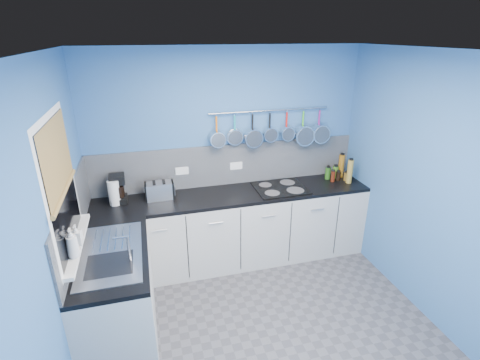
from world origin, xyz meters
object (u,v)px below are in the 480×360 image
paper_towel (114,193)px  hob (280,188)px  toaster (160,191)px  coffee_maker (118,189)px  canister (172,191)px  soap_bottle_a (72,243)px  soap_bottle_b (76,235)px

paper_towel → hob: bearing=-2.2°
paper_towel → hob: (1.87, -0.07, -0.13)m
paper_towel → toaster: paper_towel is taller
coffee_maker → canister: bearing=-0.1°
soap_bottle_a → hob: bearing=27.9°
paper_towel → soap_bottle_b: bearing=-102.7°
coffee_maker → toaster: 0.44m
soap_bottle_b → toaster: bearing=55.6°
canister → hob: 1.27m
soap_bottle_a → hob: size_ratio=0.40×
hob → coffee_maker: bearing=176.1°
soap_bottle_a → toaster: soap_bottle_a is taller
soap_bottle_b → toaster: 1.25m
canister → hob: (1.26, -0.14, -0.05)m
coffee_maker → hob: (1.83, -0.12, -0.15)m
paper_towel → toaster: 0.48m
soap_bottle_b → paper_towel: 1.03m
paper_towel → coffee_maker: size_ratio=0.89×
soap_bottle_b → toaster: size_ratio=0.59×
canister → soap_bottle_a: bearing=-123.9°
soap_bottle_a → toaster: size_ratio=0.82×
canister → hob: size_ratio=0.19×
paper_towel → toaster: bearing=2.9°
soap_bottle_a → paper_towel: size_ratio=0.88×
soap_bottle_a → coffee_maker: 1.27m
coffee_maker → toaster: size_ratio=1.05×
soap_bottle_a → coffee_maker: size_ratio=0.78×
soap_bottle_b → hob: 2.30m
soap_bottle_b → hob: size_ratio=0.29×
soap_bottle_b → hob: (2.09, 0.93, -0.23)m
toaster → hob: size_ratio=0.49×
hob → canister: bearing=173.6°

